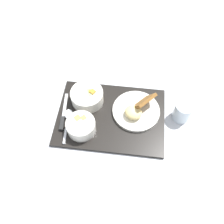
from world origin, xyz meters
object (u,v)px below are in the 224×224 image
Objects in this scene: bowl_soup at (82,126)px; glass_water at (183,112)px; plate_main at (138,110)px; spoon at (69,119)px; bowl_salad at (88,96)px; knife at (64,119)px.

bowl_soup is 1.33× the size of glass_water.
spoon is at bearing -172.98° from plate_main.
glass_water reaches higher than bowl_salad.
plate_main is 0.19m from glass_water.
bowl_soup is at bearing -123.53° from spoon.
bowl_soup is 0.59× the size of plate_main.
glass_water is at bearing -86.52° from knife.
plate_main reaches higher than bowl_soup.
bowl_salad is 0.75× the size of knife.
knife is at bearing -135.75° from bowl_salad.
plate_main reaches higher than bowl_salad.
plate_main reaches higher than knife.
bowl_salad is 0.13m from spoon.
glass_water is at bearing -5.26° from plate_main.
bowl_salad is 0.69× the size of plate_main.
bowl_salad is at bearing 168.73° from glass_water.
knife is (-0.30, -0.03, -0.01)m from plate_main.
plate_main is at bearing -16.48° from bowl_salad.
bowl_salad reaches higher than spoon.
plate_main is 0.31m from knife.
spoon is 1.82× the size of glass_water.
plate_main is (0.22, 0.08, -0.01)m from bowl_soup.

